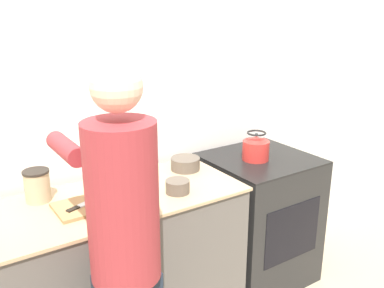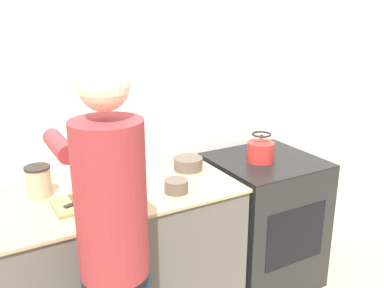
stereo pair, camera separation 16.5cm
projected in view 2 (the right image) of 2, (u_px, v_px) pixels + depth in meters
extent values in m
cube|color=white|center=(121.00, 107.00, 2.70)|extent=(8.00, 0.05, 2.60)
cube|color=#5B5651|center=(94.00, 274.00, 2.44)|extent=(1.69, 0.63, 0.89)
cube|color=tan|center=(88.00, 202.00, 2.30)|extent=(1.71, 0.66, 0.02)
cube|color=black|center=(263.00, 221.00, 3.04)|extent=(0.68, 0.67, 0.91)
cube|color=black|center=(266.00, 160.00, 2.90)|extent=(0.68, 0.67, 0.01)
cube|color=black|center=(295.00, 236.00, 2.75)|extent=(0.48, 0.01, 0.40)
cylinder|color=maroon|center=(111.00, 200.00, 1.75)|extent=(0.30, 0.30, 0.68)
sphere|color=beige|center=(103.00, 86.00, 1.60)|extent=(0.20, 0.20, 0.20)
cylinder|color=maroon|center=(59.00, 146.00, 1.86)|extent=(0.08, 0.30, 0.08)
cylinder|color=maroon|center=(114.00, 137.00, 1.98)|extent=(0.08, 0.30, 0.08)
cube|color=#A87A4C|center=(88.00, 202.00, 2.26)|extent=(0.35, 0.24, 0.02)
cube|color=silver|center=(85.00, 199.00, 2.26)|extent=(0.12, 0.07, 0.01)
cube|color=black|center=(71.00, 205.00, 2.19)|extent=(0.07, 0.05, 0.01)
cylinder|color=red|center=(261.00, 152.00, 2.83)|extent=(0.18, 0.18, 0.13)
cone|color=red|center=(261.00, 140.00, 2.81)|extent=(0.14, 0.14, 0.03)
sphere|color=black|center=(261.00, 136.00, 2.80)|extent=(0.02, 0.02, 0.02)
torus|color=black|center=(262.00, 134.00, 2.80)|extent=(0.13, 0.13, 0.01)
cylinder|color=brown|center=(188.00, 164.00, 2.72)|extent=(0.19, 0.19, 0.08)
cylinder|color=brown|center=(176.00, 186.00, 2.39)|extent=(0.14, 0.14, 0.07)
cylinder|color=tan|center=(39.00, 182.00, 2.33)|extent=(0.13, 0.13, 0.16)
cylinder|color=#28231E|center=(37.00, 168.00, 2.30)|extent=(0.14, 0.14, 0.01)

